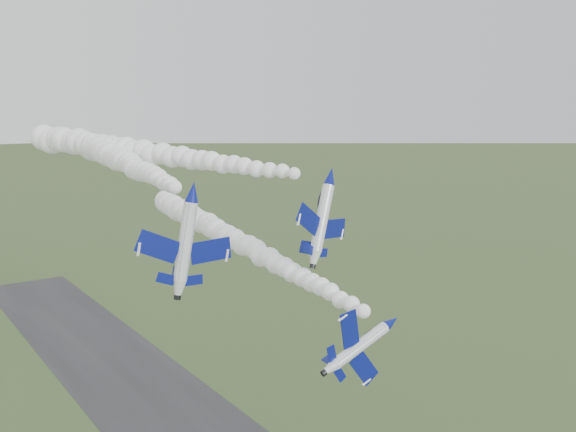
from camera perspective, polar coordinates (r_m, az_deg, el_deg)
name	(u,v)px	position (r m, az deg, el deg)	size (l,w,h in m)	color
jet_lead	(392,322)	(74.50, 9.23, -9.30)	(4.20, 11.37, 8.67)	white
smoke_trail_jet_lead	(239,242)	(105.17, -4.42, -2.30)	(4.65, 71.72, 4.65)	white
jet_pair_left	(193,192)	(76.35, -8.43, 2.15)	(11.83, 14.31, 3.93)	white
smoke_trail_jet_pair_left	(116,158)	(110.56, -15.05, 4.98)	(5.18, 64.64, 5.18)	white
jet_pair_right	(331,176)	(88.12, 3.87, 3.55)	(11.29, 13.83, 4.63)	white
smoke_trail_jet_pair_right	(148,153)	(113.70, -12.30, 5.50)	(5.24, 68.93, 5.24)	white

